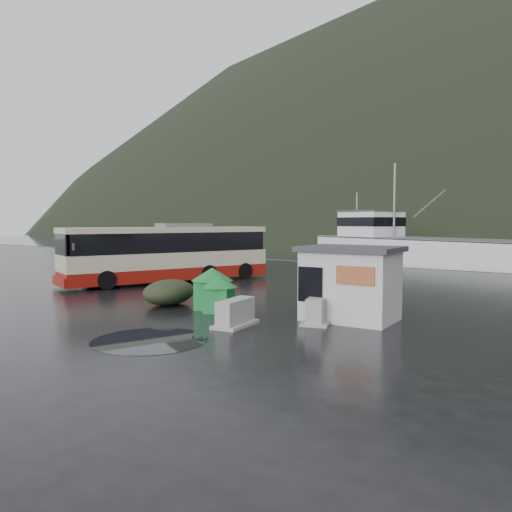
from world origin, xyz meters
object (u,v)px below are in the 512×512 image
Objects in this scene: fishing_trawler at (419,259)px; ticket_kiosk at (350,320)px; coach_bus at (169,282)px; waste_bin_right at (212,309)px; dome_tent at (169,305)px; white_van at (132,280)px; waste_bin_left at (219,312)px; jersey_barrier_b at (236,326)px; jersey_barrier_a at (318,323)px.

ticket_kiosk is at bearing -55.97° from fishing_trawler.
coach_bus reaches higher than waste_bin_right.
fishing_trawler is at bearing 90.72° from dome_tent.
dome_tent is (5.49, -5.09, 0.00)m from coach_bus.
white_van reaches higher than waste_bin_left.
waste_bin_right is (10.15, -4.38, 0.00)m from white_van.
coach_bus is 25.85m from fishing_trawler.
jersey_barrier_b is at bearing -21.14° from white_van.
waste_bin_left is 0.05× the size of fishing_trawler.
fishing_trawler is at bearing 99.94° from ticket_kiosk.
white_van is 26.90m from fishing_trawler.
waste_bin_left is 0.79× the size of jersey_barrier_a.
dome_tent is 1.49× the size of jersey_barrier_b.
white_van is 3.35× the size of jersey_barrier_a.
white_van is at bearing -151.48° from coach_bus.
dome_tent is at bearing -172.57° from waste_bin_right.
jersey_barrier_a is (6.59, 0.51, 0.00)m from dome_tent.
waste_bin_left reaches higher than jersey_barrier_b.
coach_bus reaches higher than ticket_kiosk.
coach_bus is 2.59m from white_van.
dome_tent is at bearing 161.79° from jersey_barrier_b.
waste_bin_right is (-0.66, 0.36, 0.00)m from waste_bin_left.
waste_bin_right reaches higher than jersey_barrier_a.
ticket_kiosk is at bearing 58.52° from jersey_barrier_a.
fishing_trawler reaches higher than coach_bus.
waste_bin_left is at bearing -28.60° from waste_bin_right.
white_van is 9.30m from dome_tent.
ticket_kiosk is 1.24m from jersey_barrier_a.
fishing_trawler reaches higher than jersey_barrier_a.
ticket_kiosk reaches higher than jersey_barrier_b.
waste_bin_left is at bearing -18.92° from white_van.
dome_tent is 0.10× the size of fishing_trawler.
jersey_barrier_a is at bearing 8.76° from waste_bin_left.
fishing_trawler is (-7.62, 28.87, 0.00)m from ticket_kiosk.
ticket_kiosk is 29.86m from fishing_trawler.
white_van is 3.64× the size of waste_bin_right.
fishing_trawler reaches higher than jersey_barrier_b.
jersey_barrier_b is 0.07× the size of fishing_trawler.
dome_tent is at bearing -172.68° from ticket_kiosk.
dome_tent is 0.80× the size of ticket_kiosk.
waste_bin_left is 0.42× the size of ticket_kiosk.
fishing_trawler reaches higher than ticket_kiosk.
waste_bin_left is at bearing -64.88° from fishing_trawler.
coach_bus is 6.67× the size of jersey_barrier_a.
jersey_barrier_a is (4.49, 0.23, 0.00)m from waste_bin_right.
waste_bin_right is 2.12m from dome_tent.
coach_bus is at bearing 147.01° from jersey_barrier_b.
white_van reaches higher than jersey_barrier_a.
coach_bus reaches higher than white_van.
coach_bus is 1.99× the size of white_van.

